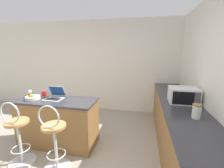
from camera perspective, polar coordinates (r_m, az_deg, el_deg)
The scene contains 11 objects.
wall_back at distance 4.41m, azimuth -2.86°, elevation 6.62°, with size 12.00×0.06×2.60m.
breakfast_bar at distance 3.08m, azimuth -19.82°, elevation -13.43°, with size 1.45×0.62×0.89m.
counter_right at distance 3.02m, azimuth 23.66°, elevation -14.31°, with size 0.65×3.16×0.89m.
bar_stool_near at distance 2.82m, azimuth -32.26°, elevation -15.99°, with size 0.40×0.40×1.05m.
bar_stool_far at distance 2.46m, azimuth -21.15°, elevation -19.11°, with size 0.40×0.40×1.05m.
laptop at distance 2.98m, azimuth -20.83°, elevation -4.10°, with size 0.32×0.32×0.23m.
microwave at distance 2.81m, azimuth 25.52°, elevation -3.91°, with size 0.46×0.36×0.26m.
fruit_bowl at distance 3.11m, azimuth -28.01°, elevation -4.49°, with size 0.25×0.25×0.11m.
wine_glass_short at distance 3.26m, azimuth -28.83°, elevation -2.70°, with size 0.07×0.07×0.14m.
mug_red at distance 3.24m, azimuth -24.46°, elevation -3.28°, with size 0.10×0.08×0.09m.
storage_jar at distance 2.27m, azimuth 29.52°, elevation -9.01°, with size 0.11×0.11×0.19m.
Camera 1 is at (1.12, -1.58, 1.75)m, focal length 24.00 mm.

